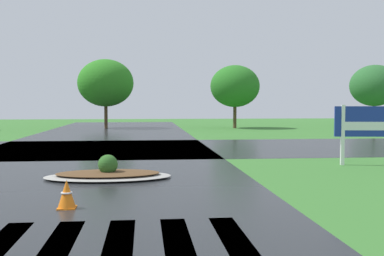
# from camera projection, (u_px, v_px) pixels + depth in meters

# --- Properties ---
(asphalt_roadway) EXTENTS (10.48, 80.00, 0.01)m
(asphalt_roadway) POSITION_uv_depth(u_px,v_px,m) (61.00, 184.00, 12.48)
(asphalt_roadway) COLOR #232628
(asphalt_roadway) RESTS_ON ground
(asphalt_cross_road) EXTENTS (90.00, 9.43, 0.01)m
(asphalt_cross_road) POSITION_uv_depth(u_px,v_px,m) (97.00, 149.00, 22.20)
(asphalt_cross_road) COLOR #232628
(asphalt_cross_road) RESTS_ON ground
(estate_billboard) EXTENTS (2.56, 0.43, 2.08)m
(estate_billboard) POSITION_uv_depth(u_px,v_px,m) (372.00, 125.00, 16.29)
(estate_billboard) COLOR white
(estate_billboard) RESTS_ON ground
(median_island) EXTENTS (3.58, 1.89, 0.68)m
(median_island) POSITION_uv_depth(u_px,v_px,m) (108.00, 174.00, 13.46)
(median_island) COLOR #9E9B93
(median_island) RESTS_ON ground
(traffic_cone) EXTENTS (0.38, 0.38, 0.59)m
(traffic_cone) POSITION_uv_depth(u_px,v_px,m) (67.00, 195.00, 9.63)
(traffic_cone) COLOR orange
(traffic_cone) RESTS_ON ground
(background_treeline) EXTENTS (40.23, 6.59, 5.79)m
(background_treeline) POSITION_uv_depth(u_px,v_px,m) (178.00, 84.00, 39.66)
(background_treeline) COLOR #4C3823
(background_treeline) RESTS_ON ground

